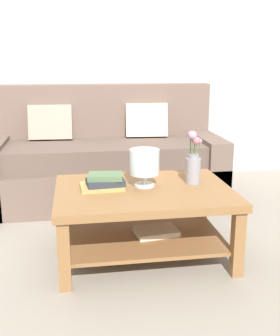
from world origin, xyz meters
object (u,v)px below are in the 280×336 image
Objects in this scene: coffee_table at (144,207)px; book_stack_main at (104,182)px; glass_hurricane_vase at (144,163)px; couch at (104,161)px; flower_pitcher at (193,162)px.

book_stack_main is (-0.26, 0.03, 0.17)m from coffee_table.
coffee_table is at bearing -102.73° from glass_hurricane_vase.
couch is 8.58× the size of glass_hurricane_vase.
book_stack_main is (-0.08, -1.21, 0.15)m from couch.
coffee_table is 3.90× the size of book_stack_main.
glass_hurricane_vase is at bearing 4.18° from book_stack_main.
flower_pitcher is (0.35, 0.07, 0.28)m from coffee_table.
couch is at bearing 85.98° from book_stack_main.
couch is 1.87× the size of coffee_table.
couch reaches higher than glass_hurricane_vase.
flower_pitcher reaches higher than coffee_table.
coffee_table is 0.29m from glass_hurricane_vase.
couch is at bearing 113.95° from flower_pitcher.
book_stack_main is 0.62m from flower_pitcher.
flower_pitcher is at bearing 10.66° from coffee_table.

